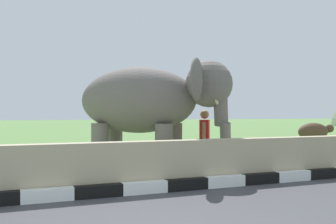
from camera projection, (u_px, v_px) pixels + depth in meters
name	position (u px, v px, depth m)	size (l,w,h in m)	color
striped_curb	(73.00, 193.00, 7.02)	(16.20, 0.20, 0.24)	white
barrier_parapet	(184.00, 164.00, 8.22)	(28.00, 0.36, 1.00)	tan
elephant	(151.00, 102.00, 10.01)	(3.91, 3.72, 2.87)	#6A605D
person_handler	(205.00, 138.00, 10.27)	(0.42, 0.57, 1.66)	navy
cow_near	(314.00, 132.00, 14.65)	(1.92, 0.78, 1.23)	#473323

